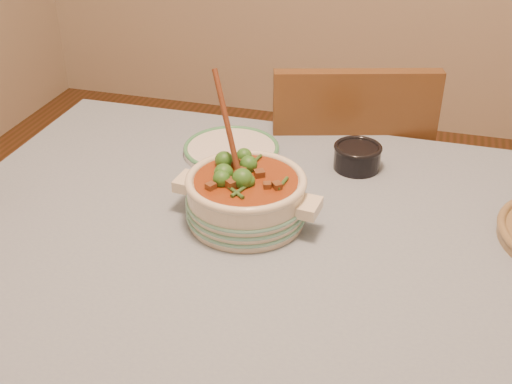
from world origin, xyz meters
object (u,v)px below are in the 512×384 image
at_px(white_plate, 231,149).
at_px(condiment_bowl, 357,155).
at_px(dining_table, 329,285).
at_px(chair_far, 343,185).
at_px(stew_casserole, 246,194).

distance_m(white_plate, condiment_bowl, 0.31).
bearing_deg(dining_table, chair_far, 95.88).
distance_m(dining_table, white_plate, 0.47).
height_order(stew_casserole, white_plate, stew_casserole).
bearing_deg(white_plate, condiment_bowl, 1.47).
relative_size(dining_table, condiment_bowl, 13.19).
height_order(dining_table, condiment_bowl, condiment_bowl).
bearing_deg(chair_far, stew_casserole, 61.56).
xyz_separation_m(stew_casserole, chair_far, (0.12, 0.59, -0.29)).
xyz_separation_m(stew_casserole, condiment_bowl, (0.19, 0.29, -0.03)).
bearing_deg(condiment_bowl, white_plate, -178.53).
bearing_deg(white_plate, dining_table, -46.78).
bearing_deg(chair_far, dining_table, 79.41).
bearing_deg(stew_casserole, dining_table, -15.89).
distance_m(stew_casserole, condiment_bowl, 0.34).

